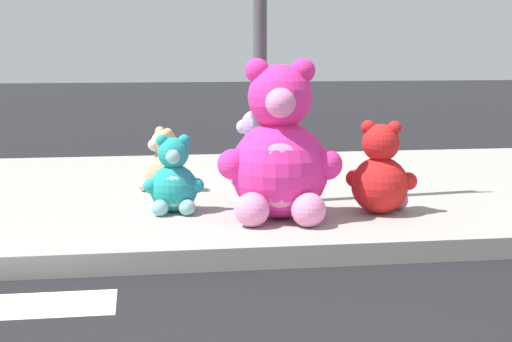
{
  "coord_description": "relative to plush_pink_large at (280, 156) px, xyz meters",
  "views": [
    {
      "loc": [
        0.04,
        -1.78,
        1.42
      ],
      "look_at": [
        0.85,
        3.6,
        0.55
      ],
      "focal_mm": 54.51,
      "sensor_mm": 36.0,
      "label": 1
    }
  ],
  "objects": [
    {
      "name": "plush_pink_large",
      "position": [
        0.0,
        0.0,
        0.0
      ],
      "size": [
        0.91,
        0.83,
        1.19
      ],
      "color": "#F22D93",
      "rests_on": "sidewalk"
    },
    {
      "name": "plush_lavender",
      "position": [
        0.04,
        1.61,
        -0.19
      ],
      "size": [
        0.5,
        0.55,
        0.71
      ],
      "color": "#B28CD8",
      "rests_on": "sidewalk"
    },
    {
      "name": "plush_tan",
      "position": [
        -0.83,
        1.23,
        -0.25
      ],
      "size": [
        0.41,
        0.42,
        0.57
      ],
      "color": "tan",
      "rests_on": "sidewalk"
    },
    {
      "name": "sidewalk",
      "position": [
        -1.06,
        1.39,
        -0.55
      ],
      "size": [
        28.0,
        4.4,
        0.15
      ],
      "primitive_type": "cube",
      "color": "#9E9B93",
      "rests_on": "ground_plane"
    },
    {
      "name": "plush_red",
      "position": [
        0.81,
        0.09,
        -0.19
      ],
      "size": [
        0.51,
        0.52,
        0.72
      ],
      "color": "red",
      "rests_on": "sidewalk"
    },
    {
      "name": "plush_teal",
      "position": [
        -0.77,
        0.35,
        -0.23
      ],
      "size": [
        0.47,
        0.41,
        0.61
      ],
      "color": "teal",
      "rests_on": "sidewalk"
    }
  ]
}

